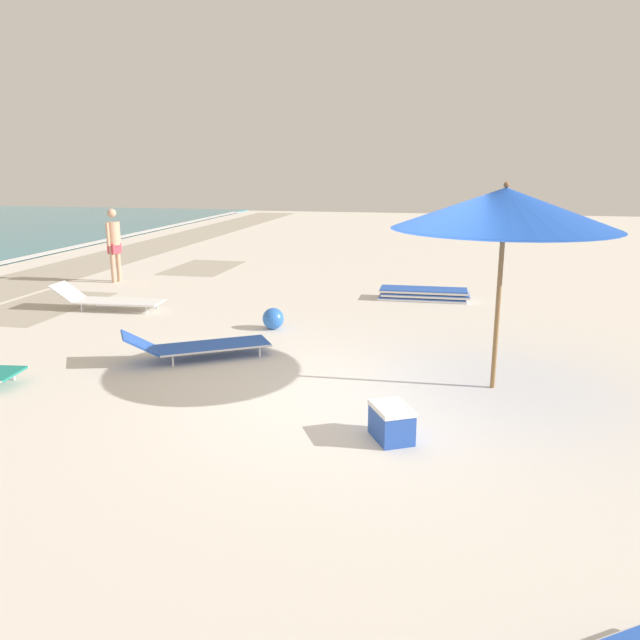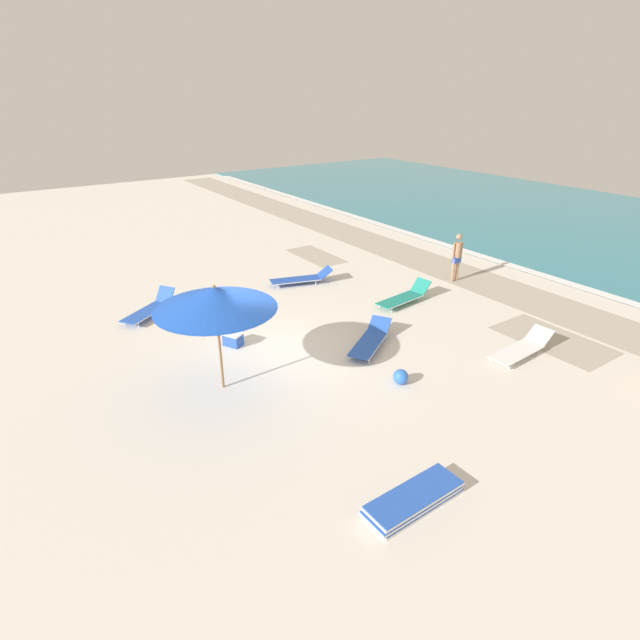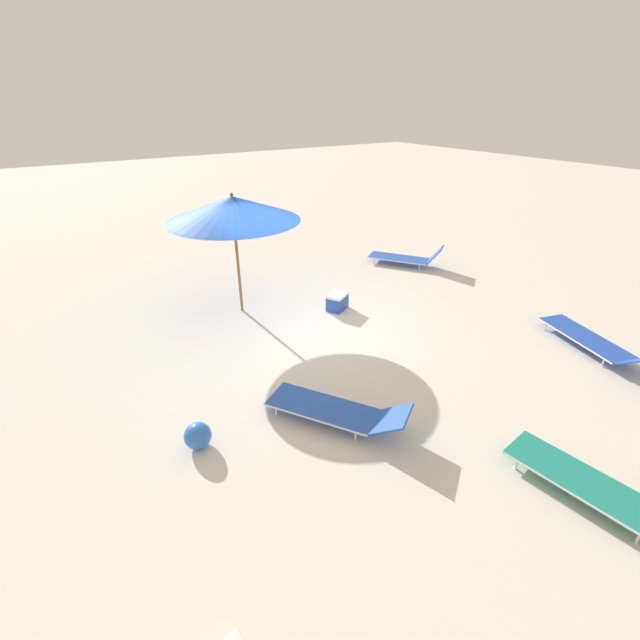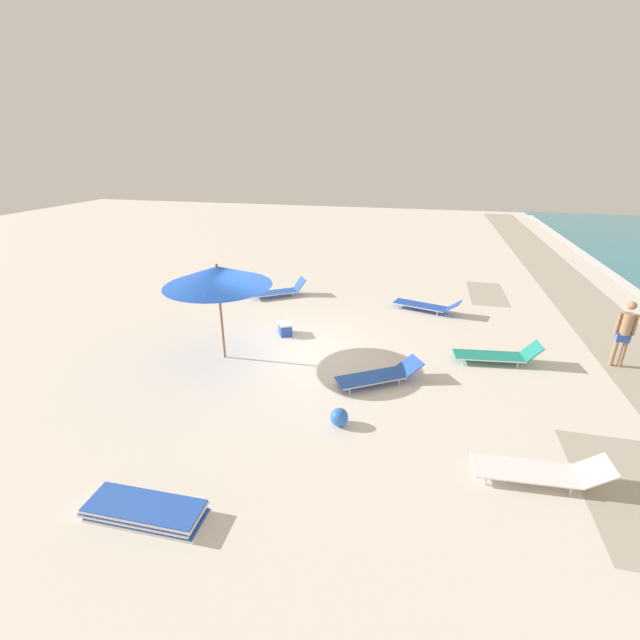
% 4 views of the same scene
% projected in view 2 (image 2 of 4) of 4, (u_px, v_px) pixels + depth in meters
% --- Properties ---
extents(ground_plane, '(60.00, 60.00, 0.16)m').
position_uv_depth(ground_plane, '(267.00, 362.00, 13.04)').
color(ground_plane, silver).
extents(beach_umbrella, '(2.72, 2.72, 2.58)m').
position_uv_depth(beach_umbrella, '(215.00, 299.00, 10.84)').
color(beach_umbrella, olive).
rests_on(beach_umbrella, ground_plane).
extents(lounger_stack, '(0.65, 1.91, 0.24)m').
position_uv_depth(lounger_stack, '(414.00, 499.00, 8.41)').
color(lounger_stack, blue).
rests_on(lounger_stack, ground_plane).
extents(sun_lounger_under_umbrella, '(1.62, 2.00, 0.63)m').
position_uv_depth(sun_lounger_under_umbrella, '(150.00, 308.00, 15.46)').
color(sun_lounger_under_umbrella, blue).
rests_on(sun_lounger_under_umbrella, ground_plane).
extents(sun_lounger_beside_umbrella, '(1.63, 2.10, 0.47)m').
position_uv_depth(sun_lounger_beside_umbrella, '(370.00, 340.00, 13.57)').
color(sun_lounger_beside_umbrella, blue).
rests_on(sun_lounger_beside_umbrella, ground_plane).
extents(sun_lounger_near_water_left, '(0.74, 2.19, 0.50)m').
position_uv_depth(sun_lounger_near_water_left, '(521.00, 348.00, 13.12)').
color(sun_lounger_near_water_left, white).
rests_on(sun_lounger_near_water_left, ground_plane).
extents(sun_lounger_near_water_right, '(1.22, 2.31, 0.51)m').
position_uv_depth(sun_lounger_near_water_right, '(302.00, 278.00, 17.98)').
color(sun_lounger_near_water_right, blue).
rests_on(sun_lounger_near_water_right, ground_plane).
extents(sun_lounger_mid_beach_solo, '(0.86, 2.18, 0.59)m').
position_uv_depth(sun_lounger_mid_beach_solo, '(404.00, 297.00, 16.36)').
color(sun_lounger_mid_beach_solo, '#1E8475').
rests_on(sun_lounger_mid_beach_solo, ground_plane).
extents(beachgoer_shoreline_child, '(0.27, 0.45, 1.76)m').
position_uv_depth(beachgoer_shoreline_child, '(457.00, 255.00, 17.91)').
color(beachgoer_shoreline_child, '#A37A5B').
rests_on(beachgoer_shoreline_child, ground_plane).
extents(beach_ball, '(0.37, 0.37, 0.37)m').
position_uv_depth(beach_ball, '(401.00, 377.00, 11.86)').
color(beach_ball, blue).
rests_on(beach_ball, ground_plane).
extents(cooler_box, '(0.61, 0.55, 0.37)m').
position_uv_depth(cooler_box, '(233.00, 339.00, 13.65)').
color(cooler_box, blue).
rests_on(cooler_box, ground_plane).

